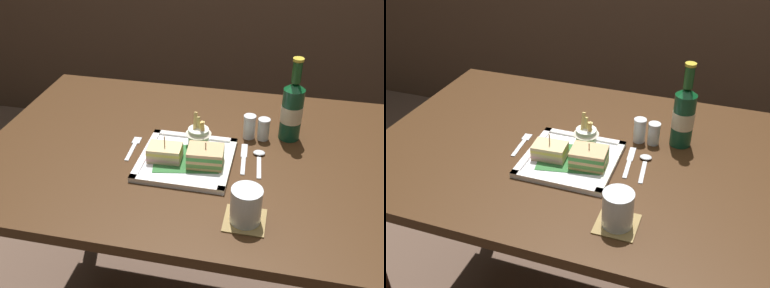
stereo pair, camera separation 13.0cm
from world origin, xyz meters
The scene contains 13 objects.
dining_table centered at (0.00, 0.00, 0.66)m, with size 1.28×0.86×0.77m.
square_plate centered at (-0.02, -0.07, 0.77)m, with size 0.26×0.26×0.02m.
sandwich_half_left centered at (-0.08, -0.08, 0.80)m, with size 0.10×0.07×0.08m.
sandwich_half_right centered at (0.04, -0.08, 0.80)m, with size 0.10×0.08×0.07m.
fries_cup centered at (0.00, 0.01, 0.82)m, with size 0.08×0.08×0.11m.
beer_bottle centered at (0.26, 0.13, 0.87)m, with size 0.07×0.07×0.26m.
drink_coaster centered at (0.18, -0.28, 0.77)m, with size 0.10×0.10×0.00m, color olive.
water_glass centered at (0.18, -0.28, 0.81)m, with size 0.08×0.08×0.09m.
fork centered at (-0.19, -0.03, 0.77)m, with size 0.03×0.13×0.00m.
knife centered at (0.14, -0.01, 0.77)m, with size 0.03×0.16×0.00m.
spoon centered at (0.18, -0.01, 0.77)m, with size 0.04×0.14×0.01m.
salt_shaker centered at (0.14, 0.10, 0.80)m, with size 0.04×0.04×0.08m.
pepper_shaker centered at (0.19, 0.10, 0.80)m, with size 0.04×0.04×0.07m.
Camera 2 is at (0.35, -1.07, 1.51)m, focal length 42.28 mm.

